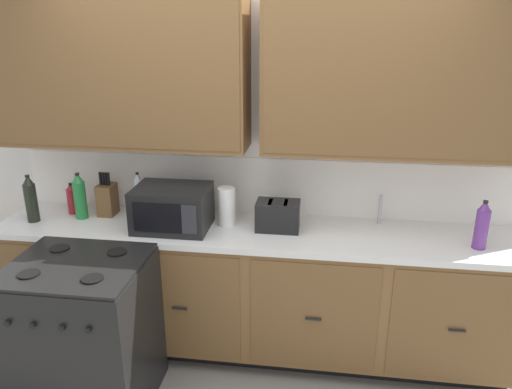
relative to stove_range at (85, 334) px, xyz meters
The scene contains 14 objects.
ground_plane 1.08m from the stove_range, 19.83° to the left, with size 8.49×8.49×0.00m, color gray.
wall_unit 1.72m from the stove_range, 41.94° to the left, with size 4.59×0.40×2.44m.
counter_run 1.11m from the stove_range, 34.41° to the left, with size 3.42×0.64×0.94m.
stove_range is the anchor object (origin of this frame).
microwave 0.92m from the stove_range, 55.40° to the left, with size 0.48×0.37×0.28m.
toaster 1.38m from the stove_range, 30.86° to the left, with size 0.28×0.18×0.19m.
knife_block 0.95m from the stove_range, 99.67° to the left, with size 0.11×0.14×0.31m.
sink_faucet 2.02m from the stove_range, 25.69° to the left, with size 0.02×0.02×0.20m, color #B2B5BA.
paper_towel_roll 1.16m from the stove_range, 42.51° to the left, with size 0.12×0.12×0.26m, color white.
bottle_violet 2.44m from the stove_range, 13.03° to the left, with size 0.08×0.08×0.30m.
bottle_red 1.01m from the stove_range, 117.62° to the left, with size 0.07×0.07×0.22m.
bottle_clear 1.01m from the stove_range, 83.89° to the left, with size 0.06×0.06×0.30m.
bottle_green 0.95m from the stove_range, 113.18° to the left, with size 0.08×0.08×0.32m.
bottle_dark 1.02m from the stove_range, 136.29° to the left, with size 0.08×0.08×0.33m.
Camera 1 is at (0.44, -2.65, 2.23)m, focal length 34.68 mm.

